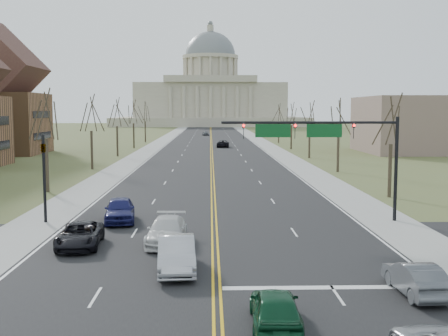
{
  "coord_description": "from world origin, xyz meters",
  "views": [
    {
      "loc": [
        -0.27,
        -24.46,
        7.68
      ],
      "look_at": [
        0.85,
        20.33,
        3.0
      ],
      "focal_mm": 45.0,
      "sensor_mm": 36.0,
      "label": 1
    }
  ],
  "objects": [
    {
      "name": "tree_r_0",
      "position": [
        15.5,
        24.0,
        6.55
      ],
      "size": [
        3.74,
        3.74,
        8.5
      ],
      "color": "#322A1D",
      "rests_on": "ground"
    },
    {
      "name": "sidewalk_right",
      "position": [
        12.0,
        110.0,
        0.01
      ],
      "size": [
        4.0,
        380.0,
        0.03
      ],
      "primitive_type": "cube",
      "color": "gray",
      "rests_on": "ground"
    },
    {
      "name": "car_sb_outer_second",
      "position": [
        -6.46,
        13.58,
        0.85
      ],
      "size": [
        2.59,
        5.13,
        1.67
      ],
      "primitive_type": "imported",
      "rotation": [
        0.0,
        0.0,
        0.13
      ],
      "color": "#171952",
      "rests_on": "road"
    },
    {
      "name": "tree_l_1",
      "position": [
        -15.5,
        48.0,
        6.94
      ],
      "size": [
        3.96,
        3.96,
        9.0
      ],
      "color": "#322A1D",
      "rests_on": "ground"
    },
    {
      "name": "tree_l_2",
      "position": [
        -15.5,
        68.0,
        6.94
      ],
      "size": [
        3.96,
        3.96,
        9.0
      ],
      "color": "#322A1D",
      "rests_on": "ground"
    },
    {
      "name": "bldg_right_mass",
      "position": [
        40.0,
        76.0,
        5.0
      ],
      "size": [
        25.0,
        20.0,
        10.0
      ],
      "primitive_type": "cube",
      "color": "#7B6557",
      "rests_on": "ground"
    },
    {
      "name": "ground",
      "position": [
        0.0,
        0.0,
        0.0
      ],
      "size": [
        600.0,
        600.0,
        0.0
      ],
      "primitive_type": "plane",
      "color": "#535A2D",
      "rests_on": "ground"
    },
    {
      "name": "capitol",
      "position": [
        0.0,
        249.91,
        14.2
      ],
      "size": [
        90.0,
        60.0,
        50.0
      ],
      "color": "#B8B299",
      "rests_on": "ground"
    },
    {
      "name": "cross_road",
      "position": [
        0.0,
        6.0,
        0.01
      ],
      "size": [
        120.0,
        14.0,
        0.01
      ],
      "primitive_type": "cube",
      "color": "black",
      "rests_on": "ground"
    },
    {
      "name": "tree_r_2",
      "position": [
        15.5,
        64.0,
        6.55
      ],
      "size": [
        3.74,
        3.74,
        8.5
      ],
      "color": "#322A1D",
      "rests_on": "ground"
    },
    {
      "name": "car_sb_outer_lead",
      "position": [
        -7.56,
        6.54,
        0.69
      ],
      "size": [
        2.56,
        5.01,
        1.35
      ],
      "primitive_type": "imported",
      "rotation": [
        0.0,
        0.0,
        0.07
      ],
      "color": "black",
      "rests_on": "road"
    },
    {
      "name": "signal_left",
      "position": [
        -11.5,
        13.5,
        3.71
      ],
      "size": [
        0.32,
        0.36,
        6.0
      ],
      "color": "black",
      "rests_on": "ground"
    },
    {
      "name": "car_sb_inner_lead",
      "position": [
        -1.88,
        1.72,
        0.82
      ],
      "size": [
        2.07,
        5.04,
        1.63
      ],
      "primitive_type": "imported",
      "rotation": [
        0.0,
        0.0,
        0.07
      ],
      "color": "#A8AAB0",
      "rests_on": "road"
    },
    {
      "name": "signal_mast",
      "position": [
        7.45,
        13.5,
        5.76
      ],
      "size": [
        12.12,
        0.44,
        7.2
      ],
      "color": "black",
      "rests_on": "ground"
    },
    {
      "name": "car_nb_inner_lead",
      "position": [
        2.02,
        -5.43,
        0.74
      ],
      "size": [
        1.85,
        4.31,
        1.45
      ],
      "primitive_type": "imported",
      "rotation": [
        0.0,
        0.0,
        3.11
      ],
      "color": "#0E3F24",
      "rests_on": "road"
    },
    {
      "name": "tree_l_3",
      "position": [
        -15.5,
        88.0,
        6.94
      ],
      "size": [
        3.96,
        3.96,
        9.0
      ],
      "color": "#322A1D",
      "rests_on": "ground"
    },
    {
      "name": "edge_line_left",
      "position": [
        -9.8,
        110.0,
        0.01
      ],
      "size": [
        0.15,
        380.0,
        0.01
      ],
      "primitive_type": "cube",
      "color": "silver",
      "rests_on": "road"
    },
    {
      "name": "tree_r_4",
      "position": [
        15.5,
        104.0,
        6.55
      ],
      "size": [
        3.74,
        3.74,
        8.5
      ],
      "color": "#322A1D",
      "rests_on": "ground"
    },
    {
      "name": "car_sb_inner_second",
      "position": [
        -2.76,
        7.22,
        0.76
      ],
      "size": [
        2.28,
        5.22,
        1.49
      ],
      "primitive_type": "imported",
      "rotation": [
        0.0,
        0.0,
        -0.04
      ],
      "color": "silver",
      "rests_on": "road"
    },
    {
      "name": "center_line",
      "position": [
        0.0,
        110.0,
        0.01
      ],
      "size": [
        0.42,
        380.0,
        0.01
      ],
      "primitive_type": "cube",
      "color": "gold",
      "rests_on": "road"
    },
    {
      "name": "car_far_sb",
      "position": [
        -1.61,
        142.38,
        0.69
      ],
      "size": [
        2.13,
        4.18,
        1.36
      ],
      "primitive_type": "imported",
      "rotation": [
        0.0,
        0.0,
        0.13
      ],
      "color": "#55595D",
      "rests_on": "road"
    },
    {
      "name": "tree_r_3",
      "position": [
        15.5,
        84.0,
        6.55
      ],
      "size": [
        3.74,
        3.74,
        8.5
      ],
      "color": "#322A1D",
      "rests_on": "ground"
    },
    {
      "name": "tree_l_4",
      "position": [
        -15.5,
        108.0,
        6.94
      ],
      "size": [
        3.96,
        3.96,
        9.0
      ],
      "color": "#322A1D",
      "rests_on": "ground"
    },
    {
      "name": "edge_line_right",
      "position": [
        9.8,
        110.0,
        0.01
      ],
      "size": [
        0.15,
        380.0,
        0.01
      ],
      "primitive_type": "cube",
      "color": "silver",
      "rests_on": "road"
    },
    {
      "name": "road",
      "position": [
        0.0,
        110.0,
        0.01
      ],
      "size": [
        20.0,
        380.0,
        0.01
      ],
      "primitive_type": "cube",
      "color": "black",
      "rests_on": "ground"
    },
    {
      "name": "car_far_nb",
      "position": [
        2.38,
        90.36,
        0.75
      ],
      "size": [
        2.71,
        5.41,
        1.47
      ],
      "primitive_type": "imported",
      "rotation": [
        0.0,
        0.0,
        3.09
      ],
      "color": "black",
      "rests_on": "road"
    },
    {
      "name": "tree_r_1",
      "position": [
        15.5,
        44.0,
        6.55
      ],
      "size": [
        3.74,
        3.74,
        8.5
      ],
      "color": "#322A1D",
      "rests_on": "ground"
    },
    {
      "name": "tree_l_0",
      "position": [
        -15.5,
        28.0,
        6.94
      ],
      "size": [
        3.96,
        3.96,
        9.0
      ],
      "color": "#322A1D",
      "rests_on": "ground"
    },
    {
      "name": "sidewalk_left",
      "position": [
        -12.0,
        110.0,
        0.01
      ],
      "size": [
        4.0,
        380.0,
        0.03
      ],
      "primitive_type": "cube",
      "color": "gray",
      "rests_on": "ground"
    },
    {
      "name": "car_nb_outer_lead",
      "position": [
        8.26,
        -1.96,
        0.7
      ],
      "size": [
        1.68,
        4.25,
        1.38
      ],
      "primitive_type": "imported",
      "rotation": [
        0.0,
        0.0,
        3.2
      ],
      "color": "#505459",
      "rests_on": "road"
    },
    {
      "name": "stop_bar",
      "position": [
        5.0,
        -1.0,
        0.01
      ],
      "size": [
        9.5,
        0.5,
        0.01
      ],
      "primitive_type": "cube",
      "color": "silver",
      "rests_on": "road"
    }
  ]
}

